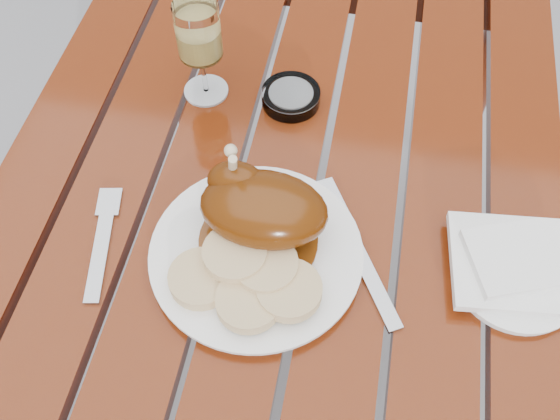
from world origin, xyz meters
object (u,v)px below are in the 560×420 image
object	(u,v)px
table	(279,297)
dinner_plate	(256,254)
wine_glass	(201,52)
ashtray	(291,97)
side_plate	(515,276)

from	to	relation	value
table	dinner_plate	bearing A→B (deg)	-92.12
dinner_plate	wine_glass	distance (m)	0.32
table	wine_glass	xyz separation A→B (m)	(-0.14, 0.15, 0.46)
table	ashtray	distance (m)	0.42
dinner_plate	wine_glass	world-z (taller)	wine_glass
wine_glass	ashtray	bearing A→B (deg)	1.11
wine_glass	side_plate	size ratio (longest dim) A/B	1.01
dinner_plate	side_plate	xyz separation A→B (m)	(0.33, 0.03, -0.00)
dinner_plate	wine_glass	xyz separation A→B (m)	(-0.14, 0.28, 0.07)
wine_glass	ashtray	xyz separation A→B (m)	(0.13, 0.00, -0.07)
side_plate	dinner_plate	bearing A→B (deg)	-174.55
table	wine_glass	bearing A→B (deg)	134.19
wine_glass	ashtray	distance (m)	0.15
side_plate	ashtray	size ratio (longest dim) A/B	1.79
dinner_plate	table	bearing A→B (deg)	87.88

